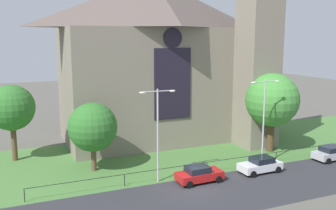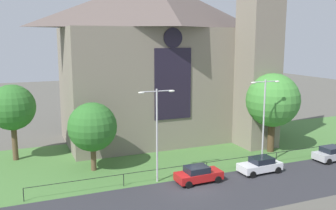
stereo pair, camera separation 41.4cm
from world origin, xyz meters
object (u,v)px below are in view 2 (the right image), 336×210
tree_right_near (273,100)px  streetlamp_near (157,124)px  tree_right_far (265,96)px  streetlamp_far (264,112)px  tree_left_near (92,127)px  parked_car_red (198,174)px  parked_car_white (260,165)px  tree_left_far (12,108)px  church_building (162,58)px  parked_car_silver (332,154)px

tree_right_near → streetlamp_near: size_ratio=1.06×
tree_right_far → streetlamp_far: streetlamp_far is taller
tree_left_near → streetlamp_near: size_ratio=0.80×
tree_left_near → streetlamp_far: 16.92m
parked_car_red → parked_car_white: same height
tree_left_far → tree_right_far: bearing=-0.6°
parked_car_white → streetlamp_far: bearing=-132.5°
streetlamp_far → parked_car_white: 5.25m
tree_right_near → church_building: bearing=132.8°
tree_left_near → tree_right_near: (19.92, -1.55, 1.58)m
church_building → streetlamp_far: (5.52, -13.73, -4.74)m
streetlamp_far → parked_car_white: bearing=-130.8°
tree_right_far → parked_car_silver: bearing=-93.3°
tree_left_near → church_building: bearing=39.1°
streetlamp_far → parked_car_red: size_ratio=2.06×
parked_car_white → parked_car_silver: (9.27, 0.11, 0.00)m
tree_left_far → parked_car_silver: size_ratio=1.90×
tree_right_near → tree_left_far: (-26.95, 7.93, -0.29)m
parked_car_white → streetlamp_near: bearing=-11.0°
church_building → tree_left_near: church_building is taller
church_building → tree_right_near: 14.46m
tree_left_near → tree_right_far: size_ratio=0.86×
tree_right_near → tree_left_far: tree_right_near is taller
tree_left_far → parked_car_white: (21.70, -13.17, -4.89)m
parked_car_red → parked_car_white: size_ratio=1.00×
tree_right_near → tree_left_near: bearing=175.6°
parked_car_red → tree_left_near: bearing=138.5°
tree_left_near → parked_car_white: bearing=-24.8°
tree_right_far → parked_car_silver: (-0.73, -12.73, -4.37)m
tree_left_far → parked_car_white: size_ratio=1.90×
church_building → tree_left_far: (-17.59, -2.20, -4.64)m
parked_car_silver → tree_right_near: bearing=126.5°
tree_right_near → parked_car_red: size_ratio=2.11×
tree_right_near → parked_car_white: size_ratio=2.11×
church_building → parked_car_white: church_building is taller
church_building → parked_car_white: bearing=-75.0°
tree_left_near → tree_right_far: 25.42m
parked_car_red → parked_car_silver: (15.91, 0.04, 0.00)m
streetlamp_near → tree_left_far: bearing=135.5°
tree_right_near → parked_car_white: bearing=-135.1°
tree_right_far → tree_left_far: bearing=179.4°
tree_left_near → parked_car_red: 11.07m
tree_right_near → streetlamp_far: size_ratio=1.02×
streetlamp_near → parked_car_red: 5.90m
streetlamp_near → parked_car_white: size_ratio=1.98×
tree_right_near → parked_car_red: bearing=-156.5°
tree_left_far → streetlamp_far: (23.11, -11.53, -0.10)m
streetlamp_far → streetlamp_near: bearing=-180.0°
tree_right_far → parked_car_white: (-10.01, -12.84, -4.37)m
church_building → tree_left_near: 14.84m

